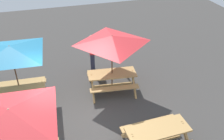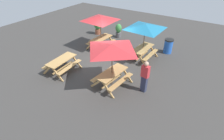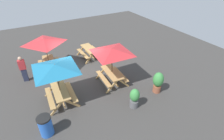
{
  "view_description": "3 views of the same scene",
  "coord_description": "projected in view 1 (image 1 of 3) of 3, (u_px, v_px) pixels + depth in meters",
  "views": [
    {
      "loc": [
        0.68,
        6.03,
        5.92
      ],
      "look_at": [
        -1.51,
        -1.47,
        0.9
      ],
      "focal_mm": 40.0,
      "sensor_mm": 36.0,
      "label": 1
    },
    {
      "loc": [
        -7.55,
        -5.32,
        5.65
      ],
      "look_at": [
        -1.51,
        -1.47,
        0.9
      ],
      "focal_mm": 28.0,
      "sensor_mm": 36.0,
      "label": 2
    },
    {
      "loc": [
        9.17,
        -2.75,
        6.45
      ],
      "look_at": [
        1.7,
        1.49,
        0.9
      ],
      "focal_mm": 28.0,
      "sensor_mm": 36.0,
      "label": 3
    }
  ],
  "objects": [
    {
      "name": "picnic_table_1",
      "position": [
        11.0,
        54.0,
        8.06
      ],
      "size": [
        2.82,
        2.82,
        2.34
      ],
      "rotation": [
        0.0,
        0.0,
        -0.06
      ],
      "color": "tan",
      "rests_on": "ground"
    },
    {
      "name": "ground_plane",
      "position": [
        81.0,
        123.0,
        8.23
      ],
      "size": [
        24.0,
        24.0,
        0.0
      ],
      "primitive_type": "plane",
      "color": "#3D3A38",
      "rests_on": "ground"
    },
    {
      "name": "picnic_table_0",
      "position": [
        112.0,
        44.0,
        8.7
      ],
      "size": [
        2.21,
        2.21,
        2.34
      ],
      "rotation": [
        0.0,
        0.0,
        -0.11
      ],
      "color": "tan",
      "rests_on": "ground"
    },
    {
      "name": "picnic_table_3",
      "position": [
        157.0,
        134.0,
        7.08
      ],
      "size": [
        1.85,
        1.59,
        0.81
      ],
      "rotation": [
        0.0,
        0.0,
        0.04
      ],
      "color": "tan",
      "rests_on": "ground"
    },
    {
      "name": "picnic_table_2",
      "position": [
        11.0,
        119.0,
        5.55
      ],
      "size": [
        2.82,
        2.82,
        2.34
      ],
      "rotation": [
        0.0,
        0.0,
        -0.06
      ],
      "color": "tan",
      "rests_on": "ground"
    },
    {
      "name": "person_standing",
      "position": [
        92.0,
        52.0,
        10.46
      ],
      "size": [
        0.28,
        0.39,
        1.67
      ],
      "rotation": [
        0.0,
        0.0,
        1.4
      ],
      "color": "#2D334C",
      "rests_on": "ground"
    }
  ]
}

